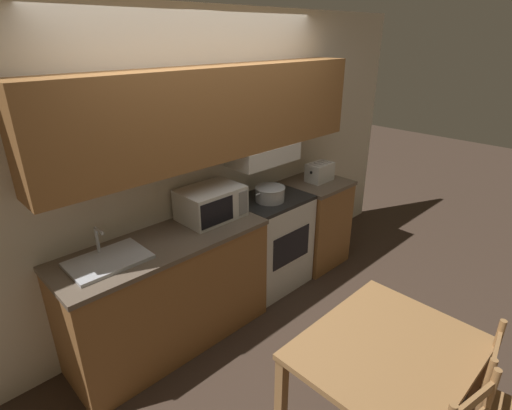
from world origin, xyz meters
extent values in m
plane|color=#3D2D23|center=(0.00, 0.00, 0.00)|extent=(16.00, 16.00, 0.00)
cube|color=silver|center=(0.00, 0.03, 1.27)|extent=(5.33, 0.05, 2.55)
cube|color=#936033|center=(0.00, -0.16, 1.77)|extent=(2.93, 0.32, 0.71)
cube|color=silver|center=(0.51, -0.16, 1.33)|extent=(0.66, 0.34, 0.16)
cube|color=#936033|center=(-0.66, -0.29, 0.45)|extent=(1.61, 0.58, 0.90)
cube|color=brown|center=(-0.66, -0.29, 0.91)|extent=(1.63, 0.60, 0.04)
cube|color=#936033|center=(1.17, -0.29, 0.45)|extent=(0.59, 0.58, 0.90)
cube|color=brown|center=(1.17, -0.29, 0.91)|extent=(0.61, 0.60, 0.04)
cube|color=silver|center=(0.51, -0.27, 0.45)|extent=(0.70, 0.54, 0.90)
cube|color=black|center=(0.51, -0.27, 0.92)|extent=(0.70, 0.54, 0.03)
cube|color=black|center=(0.51, -0.54, 0.52)|extent=(0.49, 0.01, 0.32)
cylinder|color=black|center=(0.35, -0.38, 0.93)|extent=(0.10, 0.10, 0.01)
cylinder|color=black|center=(0.67, -0.38, 0.93)|extent=(0.10, 0.10, 0.01)
cylinder|color=black|center=(0.35, -0.16, 0.93)|extent=(0.10, 0.10, 0.01)
cylinder|color=black|center=(0.67, -0.16, 0.93)|extent=(0.10, 0.10, 0.01)
cylinder|color=#B7BABF|center=(0.45, -0.31, 1.00)|extent=(0.27, 0.27, 0.13)
torus|color=#B7BABF|center=(0.45, -0.31, 1.06)|extent=(0.28, 0.28, 0.01)
cylinder|color=#B7BABF|center=(0.30, -0.31, 1.04)|extent=(0.05, 0.01, 0.01)
cylinder|color=#B7BABF|center=(0.61, -0.31, 1.04)|extent=(0.05, 0.01, 0.01)
cube|color=silver|center=(-0.15, -0.21, 1.06)|extent=(0.51, 0.36, 0.26)
cube|color=black|center=(-0.23, -0.40, 1.06)|extent=(0.32, 0.01, 0.20)
cube|color=gray|center=(0.04, -0.40, 1.06)|extent=(0.09, 0.01, 0.20)
cube|color=silver|center=(1.21, -0.29, 1.03)|extent=(0.27, 0.18, 0.19)
cube|color=black|center=(1.07, -0.29, 1.05)|extent=(0.01, 0.02, 0.02)
cube|color=black|center=(1.11, -0.29, 1.12)|extent=(0.04, 0.13, 0.01)
cube|color=black|center=(1.18, -0.29, 1.12)|extent=(0.04, 0.13, 0.01)
cube|color=black|center=(1.24, -0.29, 1.12)|extent=(0.04, 0.13, 0.01)
cube|color=black|center=(1.30, -0.29, 1.12)|extent=(0.04, 0.13, 0.01)
cube|color=#B7BABF|center=(-1.09, -0.29, 0.94)|extent=(0.51, 0.35, 0.02)
cube|color=#4C4F54|center=(-1.09, -0.31, 0.95)|extent=(0.44, 0.26, 0.01)
cylinder|color=#B7BABF|center=(-1.09, -0.16, 1.05)|extent=(0.02, 0.02, 0.19)
cylinder|color=#B7BABF|center=(-1.09, -0.22, 1.14)|extent=(0.02, 0.12, 0.02)
cube|color=#9E7042|center=(-0.26, -1.92, 0.73)|extent=(1.01, 0.83, 0.04)
cube|color=#9E7042|center=(0.20, -2.29, 0.36)|extent=(0.06, 0.06, 0.71)
cube|color=#9E7042|center=(-0.73, -1.54, 0.36)|extent=(0.06, 0.06, 0.71)
cube|color=#9E7042|center=(0.20, -1.54, 0.36)|extent=(0.06, 0.06, 0.71)
cylinder|color=#9E7042|center=(-0.23, -2.42, 0.69)|extent=(0.04, 0.04, 0.48)
cube|color=#9E7042|center=(-0.40, -2.38, 0.83)|extent=(0.34, 0.09, 0.06)
cylinder|color=#9E7042|center=(-0.18, -2.39, 0.69)|extent=(0.04, 0.04, 0.48)
cylinder|color=#9E7042|center=(0.16, -2.33, 0.69)|extent=(0.04, 0.04, 0.48)
cube|color=#9E7042|center=(-0.01, -2.36, 0.83)|extent=(0.34, 0.08, 0.06)
cube|color=#9E7042|center=(-0.01, -2.36, 0.66)|extent=(0.34, 0.08, 0.06)
camera|label=1|loc=(-1.99, -2.63, 2.35)|focal=28.00mm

